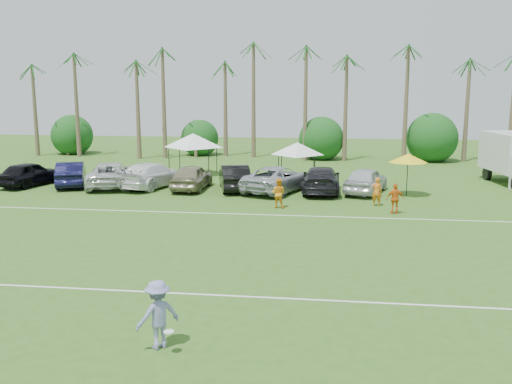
# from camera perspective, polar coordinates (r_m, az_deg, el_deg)

# --- Properties ---
(ground) EXTENTS (120.00, 120.00, 0.00)m
(ground) POSITION_cam_1_polar(r_m,az_deg,el_deg) (18.20, -15.61, -11.67)
(ground) COLOR #325B1B
(ground) RESTS_ON ground
(field_lines) EXTENTS (80.00, 12.10, 0.01)m
(field_lines) POSITION_cam_1_polar(r_m,az_deg,el_deg) (25.34, -8.55, -5.03)
(field_lines) COLOR white
(field_lines) RESTS_ON ground
(palm_tree_0) EXTENTS (2.40, 2.40, 8.90)m
(palm_tree_0) POSITION_cam_1_polar(r_m,az_deg,el_deg) (60.74, -21.27, 10.53)
(palm_tree_0) COLOR brown
(palm_tree_0) RESTS_ON ground
(palm_tree_1) EXTENTS (2.40, 2.40, 9.90)m
(palm_tree_1) POSITION_cam_1_polar(r_m,az_deg,el_deg) (58.55, -16.94, 11.66)
(palm_tree_1) COLOR brown
(palm_tree_1) RESTS_ON ground
(palm_tree_2) EXTENTS (2.40, 2.40, 10.90)m
(palm_tree_2) POSITION_cam_1_polar(r_m,az_deg,el_deg) (56.72, -12.27, 12.79)
(palm_tree_2) COLOR brown
(palm_tree_2) RESTS_ON ground
(palm_tree_3) EXTENTS (2.40, 2.40, 11.90)m
(palm_tree_3) POSITION_cam_1_polar(r_m,az_deg,el_deg) (55.57, -8.30, 13.85)
(palm_tree_3) COLOR brown
(palm_tree_3) RESTS_ON ground
(palm_tree_4) EXTENTS (2.40, 2.40, 8.90)m
(palm_tree_4) POSITION_cam_1_polar(r_m,az_deg,el_deg) (54.54, -4.10, 11.28)
(palm_tree_4) COLOR brown
(palm_tree_4) RESTS_ON ground
(palm_tree_5) EXTENTS (2.40, 2.40, 9.90)m
(palm_tree_5) POSITION_cam_1_polar(r_m,az_deg,el_deg) (53.90, 0.16, 12.24)
(palm_tree_5) COLOR brown
(palm_tree_5) RESTS_ON ground
(palm_tree_6) EXTENTS (2.40, 2.40, 10.90)m
(palm_tree_6) POSITION_cam_1_polar(r_m,az_deg,el_deg) (53.57, 4.52, 13.14)
(palm_tree_6) COLOR brown
(palm_tree_6) RESTS_ON ground
(palm_tree_7) EXTENTS (2.40, 2.40, 11.90)m
(palm_tree_7) POSITION_cam_1_polar(r_m,az_deg,el_deg) (53.56, 8.94, 13.96)
(palm_tree_7) COLOR brown
(palm_tree_7) RESTS_ON ground
(palm_tree_8) EXTENTS (2.40, 2.40, 8.90)m
(palm_tree_8) POSITION_cam_1_polar(r_m,az_deg,el_deg) (53.80, 14.29, 11.00)
(palm_tree_8) COLOR brown
(palm_tree_8) RESTS_ON ground
(palm_tree_9) EXTENTS (2.40, 2.40, 9.90)m
(palm_tree_9) POSITION_cam_1_polar(r_m,az_deg,el_deg) (54.61, 19.66, 11.62)
(palm_tree_9) COLOR brown
(palm_tree_9) RESTS_ON ground
(bush_tree_0) EXTENTS (4.00, 4.00, 4.00)m
(bush_tree_0) POSITION_cam_1_polar(r_m,az_deg,el_deg) (60.48, -17.96, 5.33)
(bush_tree_0) COLOR brown
(bush_tree_0) RESTS_ON ground
(bush_tree_1) EXTENTS (4.00, 4.00, 4.00)m
(bush_tree_1) POSITION_cam_1_polar(r_m,az_deg,el_deg) (56.16, -5.82, 5.43)
(bush_tree_1) COLOR brown
(bush_tree_1) RESTS_ON ground
(bush_tree_2) EXTENTS (4.00, 4.00, 4.00)m
(bush_tree_2) POSITION_cam_1_polar(r_m,az_deg,el_deg) (54.67, 6.57, 5.27)
(bush_tree_2) COLOR brown
(bush_tree_2) RESTS_ON ground
(bush_tree_3) EXTENTS (4.00, 4.00, 4.00)m
(bush_tree_3) POSITION_cam_1_polar(r_m,az_deg,el_deg) (55.43, 17.00, 4.95)
(bush_tree_3) COLOR brown
(bush_tree_3) RESTS_ON ground
(sideline_player_a) EXTENTS (0.61, 0.40, 1.65)m
(sideline_player_a) POSITION_cam_1_polar(r_m,az_deg,el_deg) (33.26, 11.98, 0.04)
(sideline_player_a) COLOR orange
(sideline_player_a) RESTS_ON ground
(sideline_player_b) EXTENTS (0.93, 0.80, 1.67)m
(sideline_player_b) POSITION_cam_1_polar(r_m,az_deg,el_deg) (32.04, 2.25, -0.12)
(sideline_player_b) COLOR orange
(sideline_player_b) RESTS_ON ground
(sideline_player_c) EXTENTS (1.02, 0.56, 1.65)m
(sideline_player_c) POSITION_cam_1_polar(r_m,az_deg,el_deg) (31.39, 13.75, -0.65)
(sideline_player_c) COLOR orange
(sideline_player_c) RESTS_ON ground
(canopy_tent_left) EXTENTS (4.63, 4.63, 3.76)m
(canopy_tent_left) POSITION_cam_1_polar(r_m,az_deg,el_deg) (43.86, -6.32, 5.85)
(canopy_tent_left) COLOR black
(canopy_tent_left) RESTS_ON ground
(canopy_tent_right) EXTENTS (3.92, 3.92, 3.17)m
(canopy_tent_right) POSITION_cam_1_polar(r_m,az_deg,el_deg) (41.79, 4.17, 4.97)
(canopy_tent_right) COLOR black
(canopy_tent_right) RESTS_ON ground
(market_umbrella) EXTENTS (2.39, 2.39, 2.66)m
(market_umbrella) POSITION_cam_1_polar(r_m,az_deg,el_deg) (36.46, 14.97, 3.30)
(market_umbrella) COLOR black
(market_umbrella) RESTS_ON ground
(frisbee_player) EXTENTS (1.34, 1.30, 1.84)m
(frisbee_player) POSITION_cam_1_polar(r_m,az_deg,el_deg) (15.35, -9.78, -11.98)
(frisbee_player) COLOR #7D80B1
(frisbee_player) RESTS_ON ground
(parked_car_0) EXTENTS (3.09, 5.25, 1.68)m
(parked_car_0) POSITION_cam_1_polar(r_m,az_deg,el_deg) (42.12, -21.72, 1.72)
(parked_car_0) COLOR black
(parked_car_0) RESTS_ON ground
(parked_car_1) EXTENTS (3.55, 5.39, 1.68)m
(parked_car_1) POSITION_cam_1_polar(r_m,az_deg,el_deg) (41.12, -18.02, 1.75)
(parked_car_1) COLOR black
(parked_car_1) RESTS_ON ground
(parked_car_2) EXTENTS (4.28, 6.56, 1.68)m
(parked_car_2) POSITION_cam_1_polar(r_m,az_deg,el_deg) (40.00, -14.32, 1.71)
(parked_car_2) COLOR silver
(parked_car_2) RESTS_ON ground
(parked_car_3) EXTENTS (3.94, 6.22, 1.68)m
(parked_car_3) POSITION_cam_1_polar(r_m,az_deg,el_deg) (39.15, -10.38, 1.68)
(parked_car_3) COLOR white
(parked_car_3) RESTS_ON ground
(parked_car_4) EXTENTS (2.09, 4.97, 1.68)m
(parked_car_4) POSITION_cam_1_polar(r_m,az_deg,el_deg) (38.01, -6.46, 1.52)
(parked_car_4) COLOR gray
(parked_car_4) RESTS_ON ground
(parked_car_5) EXTENTS (3.00, 5.38, 1.68)m
(parked_car_5) POSITION_cam_1_polar(r_m,az_deg,el_deg) (37.63, -2.17, 1.49)
(parked_car_5) COLOR black
(parked_car_5) RESTS_ON ground
(parked_car_6) EXTENTS (4.72, 6.63, 1.68)m
(parked_car_6) POSITION_cam_1_polar(r_m,az_deg,el_deg) (36.93, 2.10, 1.31)
(parked_car_6) COLOR #A1A6AC
(parked_car_6) RESTS_ON ground
(parked_car_7) EXTENTS (2.36, 5.79, 1.68)m
(parked_car_7) POSITION_cam_1_polar(r_m,az_deg,el_deg) (36.98, 6.53, 1.26)
(parked_car_7) COLOR black
(parked_car_7) RESTS_ON ground
(parked_car_8) EXTENTS (3.35, 5.29, 1.68)m
(parked_car_8) POSITION_cam_1_polar(r_m,az_deg,el_deg) (37.09, 10.93, 1.17)
(parked_car_8) COLOR silver
(parked_car_8) RESTS_ON ground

